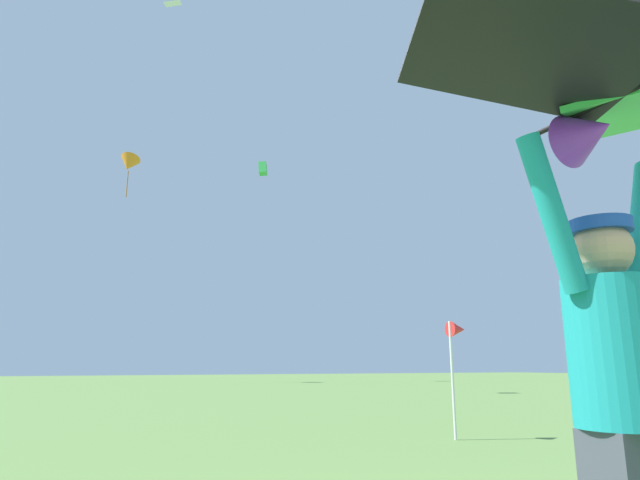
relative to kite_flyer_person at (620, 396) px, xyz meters
The scene contains 6 objects.
kite_flyer_person is the anchor object (origin of this frame).
held_stunt_kite 1.20m from the kite_flyer_person, 89.05° to the right, with size 1.96×1.04×0.42m.
distant_kite_green_mid_left 36.67m from the kite_flyer_person, 72.98° to the left, with size 0.73×0.89×0.99m.
distant_kite_orange_far_center 36.33m from the kite_flyer_person, 87.85° to the left, with size 1.55×1.65×3.02m.
distant_kite_white_overhead_distant 24.58m from the kite_flyer_person, 86.63° to the left, with size 0.89×0.87×0.38m.
marker_flag 6.27m from the kite_flyer_person, 55.72° to the left, with size 0.30×0.24×1.69m.
Camera 1 is at (-1.69, -1.52, 1.05)m, focal length 30.50 mm.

